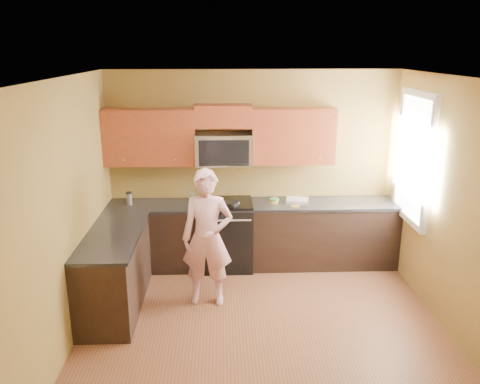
{
  "coord_description": "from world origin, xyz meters",
  "views": [
    {
      "loc": [
        -0.43,
        -4.66,
        2.97
      ],
      "look_at": [
        -0.2,
        1.3,
        1.2
      ],
      "focal_mm": 36.41,
      "sensor_mm": 36.0,
      "label": 1
    }
  ],
  "objects_px": {
    "stove": "(225,234)",
    "microwave": "(224,164)",
    "woman": "(207,238)",
    "frying_pan": "(230,205)",
    "butter_tub": "(274,203)",
    "travel_mug": "(129,205)"
  },
  "relations": [
    {
      "from": "microwave",
      "to": "woman",
      "type": "distance_m",
      "value": 1.3
    },
    {
      "from": "frying_pan",
      "to": "travel_mug",
      "type": "height_order",
      "value": "travel_mug"
    },
    {
      "from": "frying_pan",
      "to": "butter_tub",
      "type": "xyz_separation_m",
      "value": [
        0.61,
        0.16,
        -0.03
      ]
    },
    {
      "from": "woman",
      "to": "butter_tub",
      "type": "relative_size",
      "value": 13.95
    },
    {
      "from": "stove",
      "to": "travel_mug",
      "type": "distance_m",
      "value": 1.37
    },
    {
      "from": "woman",
      "to": "frying_pan",
      "type": "relative_size",
      "value": 3.96
    },
    {
      "from": "frying_pan",
      "to": "butter_tub",
      "type": "relative_size",
      "value": 3.52
    },
    {
      "from": "butter_tub",
      "to": "travel_mug",
      "type": "xyz_separation_m",
      "value": [
        -1.98,
        0.01,
        0.0
      ]
    },
    {
      "from": "stove",
      "to": "microwave",
      "type": "height_order",
      "value": "microwave"
    },
    {
      "from": "woman",
      "to": "butter_tub",
      "type": "distance_m",
      "value": 1.34
    },
    {
      "from": "butter_tub",
      "to": "travel_mug",
      "type": "height_order",
      "value": "travel_mug"
    },
    {
      "from": "microwave",
      "to": "frying_pan",
      "type": "bearing_deg",
      "value": -75.86
    },
    {
      "from": "woman",
      "to": "frying_pan",
      "type": "distance_m",
      "value": 0.9
    },
    {
      "from": "woman",
      "to": "stove",
      "type": "bearing_deg",
      "value": 83.66
    },
    {
      "from": "stove",
      "to": "frying_pan",
      "type": "bearing_deg",
      "value": -65.32
    },
    {
      "from": "butter_tub",
      "to": "frying_pan",
      "type": "bearing_deg",
      "value": -165.58
    },
    {
      "from": "stove",
      "to": "frying_pan",
      "type": "height_order",
      "value": "frying_pan"
    },
    {
      "from": "microwave",
      "to": "butter_tub",
      "type": "relative_size",
      "value": 6.42
    },
    {
      "from": "travel_mug",
      "to": "stove",
      "type": "bearing_deg",
      "value": -0.89
    },
    {
      "from": "microwave",
      "to": "butter_tub",
      "type": "bearing_deg",
      "value": -9.94
    },
    {
      "from": "stove",
      "to": "woman",
      "type": "xyz_separation_m",
      "value": [
        -0.21,
        -1.0,
        0.35
      ]
    },
    {
      "from": "stove",
      "to": "microwave",
      "type": "xyz_separation_m",
      "value": [
        0.0,
        0.12,
        0.97
      ]
    }
  ]
}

